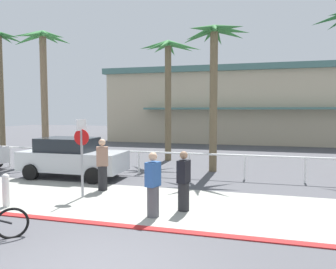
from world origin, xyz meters
name	(u,v)px	position (x,y,z in m)	size (l,w,h in m)	color
ground_plane	(196,170)	(0.00, 10.00, 0.00)	(80.00, 80.00, 0.00)	#4C4C51
sidewalk_strip	(161,204)	(0.00, 4.20, 0.01)	(44.00, 4.00, 0.02)	#9E9E93
curb_paint	(138,227)	(0.00, 2.20, 0.01)	(44.00, 0.24, 0.03)	maroon
building_backdrop	(255,105)	(2.59, 26.80, 3.31)	(26.52, 11.01, 6.58)	#BCAD8E
rail_fence	(189,157)	(0.00, 8.50, 0.84)	(23.16, 0.08, 1.04)	white
stop_sign_bike_lane	(82,147)	(-2.70, 4.30, 1.68)	(0.52, 0.56, 2.56)	gray
bollard_0	(6,190)	(-4.33, 2.77, 0.52)	(0.20, 0.20, 1.00)	white
palm_tree_0	(0,63)	(-13.74, 13.02, 5.98)	(3.14, 3.62, 8.05)	brown
palm_tree_1	(43,62)	(-8.38, 10.19, 5.41)	(3.22, 3.32, 7.10)	#756047
palm_tree_2	(169,68)	(-2.05, 12.70, 5.20)	(3.61, 3.17, 6.75)	brown
palm_tree_3	(214,58)	(0.83, 10.00, 5.22)	(3.27, 2.88, 6.73)	brown
car_silver_1	(72,157)	(-4.76, 7.02, 0.87)	(4.40, 2.02, 1.69)	#B2B7BC
pedestrian_0	(184,184)	(0.78, 3.77, 0.79)	(0.38, 0.45, 1.71)	#232326
pedestrian_1	(153,187)	(0.11, 3.05, 0.81)	(0.40, 0.46, 1.75)	#4C4C51
pedestrian_2	(102,167)	(-2.49, 5.31, 0.86)	(0.47, 0.42, 1.84)	#232326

